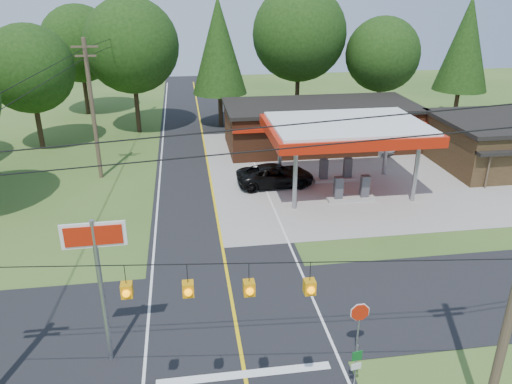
{
  "coord_description": "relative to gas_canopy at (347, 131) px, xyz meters",
  "views": [
    {
      "loc": [
        -1.7,
        -17.87,
        13.48
      ],
      "look_at": [
        2.0,
        7.0,
        2.8
      ],
      "focal_mm": 35.0,
      "sensor_mm": 36.0,
      "label": 1
    }
  ],
  "objects": [
    {
      "name": "ground",
      "position": [
        -9.0,
        -13.0,
        -4.27
      ],
      "size": [
        120.0,
        120.0,
        0.0
      ],
      "primitive_type": "plane",
      "color": "#33591F",
      "rests_on": "ground"
    },
    {
      "name": "main_highway",
      "position": [
        -9.0,
        -13.0,
        -4.26
      ],
      "size": [
        8.0,
        120.0,
        0.02
      ],
      "primitive_type": "cube",
      "color": "black",
      "rests_on": "ground"
    },
    {
      "name": "cross_road",
      "position": [
        -9.0,
        -13.0,
        -4.25
      ],
      "size": [
        70.0,
        7.0,
        0.02
      ],
      "primitive_type": "cube",
      "color": "black",
      "rests_on": "ground"
    },
    {
      "name": "lane_center_yellow",
      "position": [
        -9.0,
        -13.0,
        -4.24
      ],
      "size": [
        0.15,
        110.0,
        0.0
      ],
      "primitive_type": "cube",
      "color": "yellow",
      "rests_on": "main_highway"
    },
    {
      "name": "gas_canopy",
      "position": [
        0.0,
        0.0,
        0.0
      ],
      "size": [
        10.6,
        7.4,
        4.88
      ],
      "color": "gray",
      "rests_on": "ground"
    },
    {
      "name": "convenience_store",
      "position": [
        1.0,
        9.98,
        -2.35
      ],
      "size": [
        16.4,
        7.55,
        3.8
      ],
      "color": "#592D19",
      "rests_on": "ground"
    },
    {
      "name": "utility_pole_far_left",
      "position": [
        -17.0,
        5.0,
        0.93
      ],
      "size": [
        1.8,
        0.3,
        10.0
      ],
      "color": "#473828",
      "rests_on": "ground"
    },
    {
      "name": "utility_pole_north",
      "position": [
        -15.5,
        22.0,
        0.48
      ],
      "size": [
        0.3,
        0.3,
        9.5
      ],
      "color": "#473828",
      "rests_on": "ground"
    },
    {
      "name": "overhead_beacons",
      "position": [
        -10.0,
        -19.0,
        1.95
      ],
      "size": [
        17.04,
        2.04,
        1.03
      ],
      "color": "black",
      "rests_on": "ground"
    },
    {
      "name": "treeline_backdrop",
      "position": [
        -8.18,
        11.01,
        3.22
      ],
      "size": [
        70.27,
        51.59,
        13.3
      ],
      "color": "#332316",
      "rests_on": "ground"
    },
    {
      "name": "suv_car",
      "position": [
        -4.5,
        1.5,
        -3.51
      ],
      "size": [
        5.71,
        5.71,
        1.52
      ],
      "primitive_type": "imported",
      "rotation": [
        0.0,
        0.0,
        1.62
      ],
      "color": "black",
      "rests_on": "ground"
    },
    {
      "name": "sedan_car",
      "position": [
        5.21,
        8.0,
        -3.56
      ],
      "size": [
        5.58,
        5.58,
        1.4
      ],
      "primitive_type": "imported",
      "rotation": [
        0.0,
        0.0,
        0.49
      ],
      "color": "silver",
      "rests_on": "ground"
    },
    {
      "name": "big_stop_sign",
      "position": [
        -14.0,
        -15.01,
        0.09
      ],
      "size": [
        2.22,
        0.19,
        5.97
      ],
      "color": "gray",
      "rests_on": "ground"
    },
    {
      "name": "octagonal_stop_sign",
      "position": [
        -4.5,
        -16.01,
        -2.57
      ],
      "size": [
        0.8,
        0.09,
        2.29
      ],
      "color": "gray",
      "rests_on": "ground"
    },
    {
      "name": "route_sign_post",
      "position": [
        -5.2,
        -17.8,
        -3.16
      ],
      "size": [
        0.39,
        0.11,
        1.89
      ],
      "color": "gray",
      "rests_on": "ground"
    }
  ]
}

